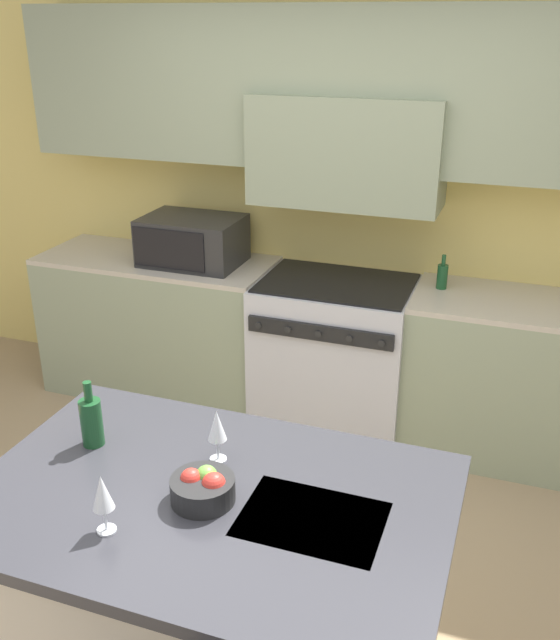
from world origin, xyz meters
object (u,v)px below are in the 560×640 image
(range_stove, at_px, (335,354))
(oil_bottle_on_counter, at_px, (442,276))
(wine_bottle, at_px, (91,421))
(fruit_bowl, at_px, (203,487))
(wine_glass_near, at_px, (102,494))
(wine_glass_far, at_px, (217,427))
(microwave, at_px, (192,240))

(range_stove, bearing_deg, oil_bottle_on_counter, 8.51)
(wine_bottle, bearing_deg, oil_bottle_on_counter, 64.34)
(range_stove, relative_size, fruit_bowl, 4.46)
(range_stove, relative_size, wine_glass_near, 4.71)
(oil_bottle_on_counter, bearing_deg, wine_glass_far, -104.31)
(wine_glass_near, xyz_separation_m, wine_glass_far, (0.16, 0.45, 0.00))
(wine_bottle, height_order, oil_bottle_on_counter, wine_bottle)
(range_stove, bearing_deg, wine_glass_far, -87.32)
(microwave, bearing_deg, fruit_bowl, -63.10)
(fruit_bowl, relative_size, oil_bottle_on_counter, 1.06)
(range_stove, bearing_deg, wine_glass_near, -91.89)
(wine_bottle, height_order, wine_glass_near, wine_bottle)
(microwave, relative_size, wine_glass_far, 3.02)
(wine_bottle, relative_size, wine_glass_near, 1.28)
(range_stove, distance_m, wine_glass_near, 2.38)
(microwave, relative_size, oil_bottle_on_counter, 3.03)
(wine_bottle, bearing_deg, fruit_bowl, -17.23)
(range_stove, height_order, wine_bottle, wine_bottle)
(wine_glass_near, relative_size, oil_bottle_on_counter, 1.00)
(range_stove, distance_m, oil_bottle_on_counter, 0.80)
(wine_bottle, relative_size, fruit_bowl, 1.21)
(microwave, distance_m, wine_glass_far, 2.13)
(range_stove, height_order, wine_glass_near, wine_glass_near)
(wine_glass_near, bearing_deg, oil_bottle_on_counter, 74.62)
(fruit_bowl, bearing_deg, oil_bottle_on_counter, 78.28)
(wine_bottle, distance_m, wine_glass_far, 0.47)
(range_stove, relative_size, wine_bottle, 3.68)
(fruit_bowl, bearing_deg, range_stove, 93.71)
(wine_bottle, height_order, fruit_bowl, wine_bottle)
(microwave, xyz_separation_m, fruit_bowl, (1.06, -2.09, -0.11))
(wine_glass_near, distance_m, fruit_bowl, 0.33)
(microwave, xyz_separation_m, wine_bottle, (0.55, -1.93, -0.06))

